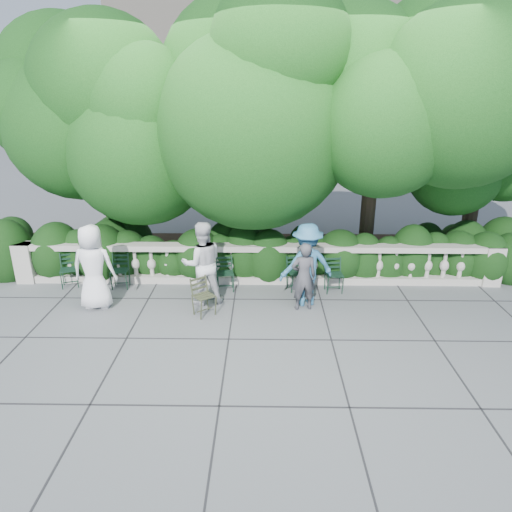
{
  "coord_description": "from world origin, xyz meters",
  "views": [
    {
      "loc": [
        0.17,
        -8.77,
        4.58
      ],
      "look_at": [
        0.0,
        1.0,
        1.0
      ],
      "focal_mm": 32.0,
      "sensor_mm": 36.0,
      "label": 1
    }
  ],
  "objects_px": {
    "chair_weathered": "(208,317)",
    "person_older_blue": "(307,265)",
    "chair_a": "(71,289)",
    "chair_f": "(298,292)",
    "person_woman_grey": "(304,276)",
    "chair_e": "(334,294)",
    "chair_b": "(120,290)",
    "chair_c": "(226,293)",
    "person_businessman": "(93,267)",
    "person_casual_man": "(202,263)"
  },
  "relations": [
    {
      "from": "person_woman_grey",
      "to": "person_casual_man",
      "type": "xyz_separation_m",
      "value": [
        -2.23,
        0.28,
        0.18
      ]
    },
    {
      "from": "chair_c",
      "to": "person_businessman",
      "type": "distance_m",
      "value": 3.06
    },
    {
      "from": "chair_a",
      "to": "person_businessman",
      "type": "xyz_separation_m",
      "value": [
        1.01,
        -0.96,
        0.95
      ]
    },
    {
      "from": "chair_weathered",
      "to": "person_older_blue",
      "type": "bearing_deg",
      "value": -19.9
    },
    {
      "from": "chair_b",
      "to": "person_businessman",
      "type": "bearing_deg",
      "value": -107.05
    },
    {
      "from": "chair_a",
      "to": "chair_weathered",
      "type": "bearing_deg",
      "value": -39.29
    },
    {
      "from": "chair_e",
      "to": "chair_b",
      "type": "bearing_deg",
      "value": 173.51
    },
    {
      "from": "chair_b",
      "to": "person_older_blue",
      "type": "xyz_separation_m",
      "value": [
        4.44,
        -0.66,
        0.94
      ]
    },
    {
      "from": "chair_e",
      "to": "person_casual_man",
      "type": "height_order",
      "value": "person_casual_man"
    },
    {
      "from": "chair_a",
      "to": "chair_e",
      "type": "xyz_separation_m",
      "value": [
        6.4,
        -0.21,
        0.0
      ]
    },
    {
      "from": "chair_f",
      "to": "person_woman_grey",
      "type": "height_order",
      "value": "person_woman_grey"
    },
    {
      "from": "chair_b",
      "to": "person_woman_grey",
      "type": "relative_size",
      "value": 0.55
    },
    {
      "from": "chair_c",
      "to": "person_woman_grey",
      "type": "height_order",
      "value": "person_woman_grey"
    },
    {
      "from": "person_businessman",
      "to": "person_older_blue",
      "type": "distance_m",
      "value": 4.65
    },
    {
      "from": "chair_b",
      "to": "person_woman_grey",
      "type": "xyz_separation_m",
      "value": [
        4.35,
        -0.92,
        0.77
      ]
    },
    {
      "from": "person_woman_grey",
      "to": "person_older_blue",
      "type": "height_order",
      "value": "person_older_blue"
    },
    {
      "from": "chair_c",
      "to": "person_older_blue",
      "type": "bearing_deg",
      "value": -25.47
    },
    {
      "from": "person_woman_grey",
      "to": "chair_b",
      "type": "bearing_deg",
      "value": -20.86
    },
    {
      "from": "chair_f",
      "to": "person_businessman",
      "type": "bearing_deg",
      "value": 172.86
    },
    {
      "from": "chair_weathered",
      "to": "chair_b",
      "type": "bearing_deg",
      "value": 110.79
    },
    {
      "from": "chair_e",
      "to": "person_older_blue",
      "type": "height_order",
      "value": "person_older_blue"
    },
    {
      "from": "person_woman_grey",
      "to": "chair_f",
      "type": "bearing_deg",
      "value": -97.08
    },
    {
      "from": "person_businessman",
      "to": "person_casual_man",
      "type": "xyz_separation_m",
      "value": [
        2.33,
        0.27,
        -0.0
      ]
    },
    {
      "from": "chair_e",
      "to": "person_casual_man",
      "type": "relative_size",
      "value": 0.44
    },
    {
      "from": "chair_b",
      "to": "chair_c",
      "type": "xyz_separation_m",
      "value": [
        2.58,
        -0.12,
        0.0
      ]
    },
    {
      "from": "chair_a",
      "to": "chair_weathered",
      "type": "height_order",
      "value": "same"
    },
    {
      "from": "person_older_blue",
      "to": "chair_a",
      "type": "bearing_deg",
      "value": -21.83
    },
    {
      "from": "chair_b",
      "to": "person_businessman",
      "type": "xyz_separation_m",
      "value": [
        -0.21,
        -0.91,
        0.95
      ]
    },
    {
      "from": "person_businessman",
      "to": "person_casual_man",
      "type": "relative_size",
      "value": 1.0
    },
    {
      "from": "chair_c",
      "to": "chair_weathered",
      "type": "distance_m",
      "value": 1.28
    },
    {
      "from": "chair_b",
      "to": "chair_f",
      "type": "relative_size",
      "value": 1.0
    },
    {
      "from": "chair_b",
      "to": "person_older_blue",
      "type": "relative_size",
      "value": 0.45
    },
    {
      "from": "chair_e",
      "to": "chair_weathered",
      "type": "relative_size",
      "value": 1.0
    },
    {
      "from": "chair_c",
      "to": "person_older_blue",
      "type": "height_order",
      "value": "person_older_blue"
    },
    {
      "from": "chair_f",
      "to": "person_woman_grey",
      "type": "relative_size",
      "value": 0.55
    },
    {
      "from": "chair_b",
      "to": "person_casual_man",
      "type": "bearing_deg",
      "value": -20.64
    },
    {
      "from": "chair_b",
      "to": "chair_weathered",
      "type": "height_order",
      "value": "same"
    },
    {
      "from": "chair_e",
      "to": "chair_weathered",
      "type": "distance_m",
      "value": 3.12
    },
    {
      "from": "chair_a",
      "to": "chair_f",
      "type": "relative_size",
      "value": 1.0
    },
    {
      "from": "chair_a",
      "to": "chair_b",
      "type": "xyz_separation_m",
      "value": [
        1.22,
        -0.05,
        0.0
      ]
    },
    {
      "from": "person_businessman",
      "to": "chair_b",
      "type": "bearing_deg",
      "value": -102.37
    },
    {
      "from": "chair_a",
      "to": "chair_f",
      "type": "bearing_deg",
      "value": -18.38
    },
    {
      "from": "chair_c",
      "to": "person_businessman",
      "type": "height_order",
      "value": "person_businessman"
    },
    {
      "from": "chair_c",
      "to": "person_businessman",
      "type": "xyz_separation_m",
      "value": [
        -2.8,
        -0.79,
        0.95
      ]
    },
    {
      "from": "chair_b",
      "to": "chair_weathered",
      "type": "xyz_separation_m",
      "value": [
        2.3,
        -1.37,
        0.0
      ]
    },
    {
      "from": "chair_e",
      "to": "chair_a",
      "type": "bearing_deg",
      "value": 173.38
    },
    {
      "from": "person_casual_man",
      "to": "person_businessman",
      "type": "bearing_deg",
      "value": -8.91
    },
    {
      "from": "chair_e",
      "to": "chair_weathered",
      "type": "bearing_deg",
      "value": -161.78
    },
    {
      "from": "chair_a",
      "to": "chair_c",
      "type": "height_order",
      "value": "same"
    },
    {
      "from": "chair_f",
      "to": "person_older_blue",
      "type": "height_order",
      "value": "person_older_blue"
    }
  ]
}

